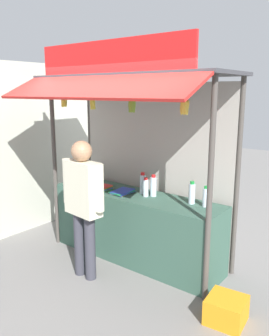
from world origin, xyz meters
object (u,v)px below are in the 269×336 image
(water_bottle_far_right, at_px, (94,172))
(plastic_crate, at_px, (226,310))
(water_bottle_rear_center, at_px, (192,193))
(magazine_stack_right, at_px, (123,192))
(water_bottle_mid_left, at_px, (143,184))
(magazine_stack_far_left, at_px, (99,188))
(banana_bunch_inner_right, at_px, (184,107))
(water_bottle_front_right, at_px, (153,186))
(banana_bunch_inner_left, at_px, (132,106))
(banana_bunch_rightmost, at_px, (93,104))
(water_bottle_back_left, at_px, (146,188))
(vendor_person, at_px, (83,197))
(water_bottle_mid_right, at_px, (206,197))
(banana_bunch_leftmost, at_px, (64,101))

(water_bottle_far_right, relative_size, plastic_crate, 0.77)
(water_bottle_rear_center, relative_size, magazine_stack_right, 0.83)
(water_bottle_mid_left, bearing_deg, plastic_crate, -22.36)
(magazine_stack_far_left, xyz_separation_m, banana_bunch_inner_right, (1.43, -0.26, 1.13))
(water_bottle_front_right, xyz_separation_m, banana_bunch_inner_left, (0.04, -0.49, 1.02))
(banana_bunch_rightmost, xyz_separation_m, banana_bunch_inner_left, (0.60, 0.00, -0.01))
(water_bottle_back_left, bearing_deg, water_bottle_rear_center, 9.47)
(magazine_stack_far_left, distance_m, vendor_person, 0.69)
(water_bottle_mid_left, xyz_separation_m, magazine_stack_far_left, (-0.56, -0.23, -0.11))
(water_bottle_far_right, xyz_separation_m, water_bottle_mid_right, (1.89, -0.09, -0.01))
(water_bottle_back_left, height_order, magazine_stack_far_left, water_bottle_back_left)
(magazine_stack_far_left, xyz_separation_m, banana_bunch_rightmost, (0.17, -0.27, 1.14))
(water_bottle_far_right, distance_m, magazine_stack_right, 0.83)
(water_bottle_mid_right, relative_size, vendor_person, 0.15)
(water_bottle_mid_right, height_order, banana_bunch_leftmost, banana_bunch_leftmost)
(magazine_stack_right, distance_m, plastic_crate, 1.92)
(water_bottle_rear_center, bearing_deg, banana_bunch_leftmost, -162.00)
(water_bottle_back_left, distance_m, banana_bunch_leftmost, 1.52)
(water_bottle_rear_center, distance_m, banana_bunch_inner_right, 1.16)
(water_bottle_front_right, xyz_separation_m, vendor_person, (-0.41, -0.84, -0.02))
(water_bottle_mid_right, relative_size, magazine_stack_far_left, 0.77)
(magazine_stack_far_left, bearing_deg, water_bottle_rear_center, 11.49)
(water_bottle_front_right, distance_m, water_bottle_far_right, 1.18)
(water_bottle_back_left, bearing_deg, magazine_stack_far_left, -166.70)
(banana_bunch_inner_left, bearing_deg, plastic_crate, -4.96)
(water_bottle_far_right, relative_size, banana_bunch_inner_left, 0.92)
(water_bottle_front_right, bearing_deg, plastic_crate, -24.88)
(water_bottle_mid_right, bearing_deg, magazine_stack_right, -171.09)
(water_bottle_back_left, xyz_separation_m, water_bottle_mid_right, (0.79, 0.10, 0.00))
(magazine_stack_right, xyz_separation_m, banana_bunch_inner_right, (1.09, -0.35, 1.14))
(water_bottle_mid_right, bearing_deg, banana_bunch_inner_right, -91.73)
(water_bottle_rear_center, bearing_deg, banana_bunch_inner_right, -72.46)
(water_bottle_mid_left, distance_m, banana_bunch_inner_right, 1.43)
(water_bottle_front_right, bearing_deg, water_bottle_mid_left, 179.10)
(banana_bunch_inner_right, xyz_separation_m, banana_bunch_leftmost, (-1.77, -0.00, 0.03))
(plastic_crate, bearing_deg, water_bottle_front_right, 155.12)
(water_bottle_back_left, distance_m, vendor_person, 0.84)
(water_bottle_mid_right, distance_m, plastic_crate, 1.23)
(water_bottle_rear_center, relative_size, water_bottle_mid_right, 1.11)
(water_bottle_back_left, xyz_separation_m, magazine_stack_right, (-0.32, -0.07, -0.10))
(water_bottle_mid_left, height_order, water_bottle_mid_right, water_bottle_mid_left)
(magazine_stack_right, height_order, banana_bunch_leftmost, banana_bunch_leftmost)
(water_bottle_back_left, bearing_deg, plastic_crate, -21.21)
(water_bottle_rear_center, height_order, vendor_person, vendor_person)
(water_bottle_front_right, height_order, banana_bunch_inner_left, banana_bunch_inner_left)
(water_bottle_rear_center, xyz_separation_m, banana_bunch_inner_right, (0.16, -0.52, 1.03))
(magazine_stack_right, xyz_separation_m, vendor_person, (-0.02, -0.69, 0.09))
(water_bottle_far_right, distance_m, plastic_crate, 2.72)
(water_bottle_rear_center, distance_m, vendor_person, 1.28)
(banana_bunch_leftmost, bearing_deg, vendor_person, -27.50)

